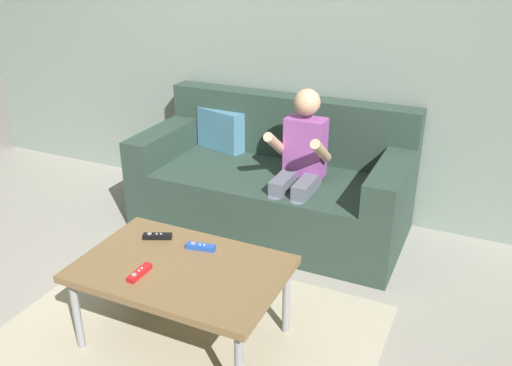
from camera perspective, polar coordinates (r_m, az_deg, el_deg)
ground_plane at (r=2.73m, az=-15.25°, el=-16.46°), size 10.17×10.17×0.00m
wall_back at (r=3.69m, az=1.25°, el=16.53°), size 5.09×0.05×2.50m
couch at (r=3.52m, az=1.77°, el=-0.09°), size 1.71×0.80×0.82m
person_seated_on_couch at (r=3.18m, az=4.65°, el=2.16°), size 0.33×0.41×0.97m
coffee_table at (r=2.49m, az=-7.89°, el=-9.36°), size 0.93×0.61×0.41m
area_rug at (r=2.71m, az=-7.42°, el=-15.96°), size 1.75×1.34×0.01m
game_remote_black_near_edge at (r=2.69m, az=-10.38°, el=-5.56°), size 0.14×0.09×0.03m
game_remote_blue_center at (r=2.57m, az=-5.87°, el=-6.73°), size 0.14×0.06×0.03m
game_remote_red_far_corner at (r=2.43m, az=-12.21°, el=-9.26°), size 0.04×0.14×0.03m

